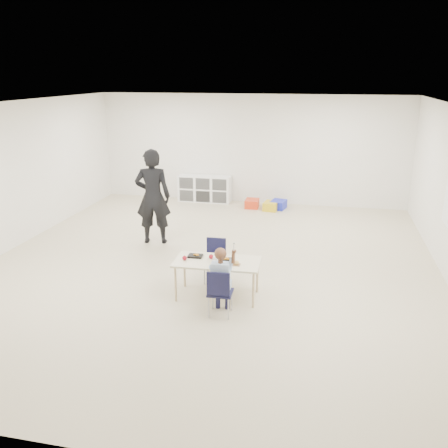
% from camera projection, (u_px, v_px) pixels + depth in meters
% --- Properties ---
extents(room, '(9.00, 9.02, 2.80)m').
position_uv_depth(room, '(209.00, 190.00, 8.09)').
color(room, '#C3B796').
rests_on(room, ground).
extents(table, '(1.32, 0.69, 0.59)m').
position_uv_depth(table, '(217.00, 279.00, 7.25)').
color(table, beige).
rests_on(table, ground).
extents(chair_near, '(0.36, 0.34, 0.71)m').
position_uv_depth(chair_near, '(220.00, 292.00, 6.70)').
color(chair_near, black).
rests_on(chair_near, ground).
extents(chair_far, '(0.36, 0.34, 0.71)m').
position_uv_depth(chair_far, '(215.00, 261.00, 7.76)').
color(chair_far, black).
rests_on(chair_far, ground).
extents(child, '(0.49, 0.49, 1.12)m').
position_uv_depth(child, '(220.00, 278.00, 6.63)').
color(child, '#BCD4FF').
rests_on(child, chair_near).
extents(lunch_tray_near, '(0.23, 0.17, 0.03)m').
position_uv_depth(lunch_tray_near, '(226.00, 260.00, 7.15)').
color(lunch_tray_near, black).
rests_on(lunch_tray_near, table).
extents(lunch_tray_far, '(0.23, 0.17, 0.03)m').
position_uv_depth(lunch_tray_far, '(195.00, 256.00, 7.31)').
color(lunch_tray_far, black).
rests_on(lunch_tray_far, table).
extents(milk_carton, '(0.07, 0.07, 0.10)m').
position_uv_depth(milk_carton, '(215.00, 260.00, 7.05)').
color(milk_carton, white).
rests_on(milk_carton, table).
extents(bread_roll, '(0.09, 0.09, 0.07)m').
position_uv_depth(bread_roll, '(236.00, 263.00, 7.00)').
color(bread_roll, tan).
rests_on(bread_roll, table).
extents(apple_near, '(0.07, 0.07, 0.07)m').
position_uv_depth(apple_near, '(211.00, 257.00, 7.23)').
color(apple_near, maroon).
rests_on(apple_near, table).
extents(apple_far, '(0.07, 0.07, 0.07)m').
position_uv_depth(apple_far, '(185.00, 258.00, 7.17)').
color(apple_far, maroon).
rests_on(apple_far, table).
extents(cubby_shelf, '(1.40, 0.40, 0.70)m').
position_uv_depth(cubby_shelf, '(205.00, 189.00, 12.64)').
color(cubby_shelf, white).
rests_on(cubby_shelf, ground).
extents(adult, '(0.78, 0.59, 1.91)m').
position_uv_depth(adult, '(153.00, 197.00, 9.40)').
color(adult, black).
rests_on(adult, ground).
extents(bin_red, '(0.35, 0.44, 0.21)m').
position_uv_depth(bin_red, '(252.00, 203.00, 12.13)').
color(bin_red, red).
rests_on(bin_red, ground).
extents(bin_yellow, '(0.39, 0.47, 0.21)m').
position_uv_depth(bin_yellow, '(271.00, 206.00, 11.91)').
color(bin_yellow, gold).
rests_on(bin_yellow, ground).
extents(bin_blue, '(0.42, 0.50, 0.21)m').
position_uv_depth(bin_blue, '(278.00, 205.00, 12.03)').
color(bin_blue, '#1923BD').
rests_on(bin_blue, ground).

